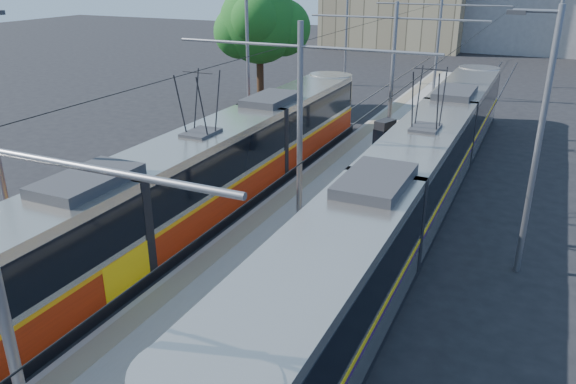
% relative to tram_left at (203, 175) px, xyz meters
% --- Properties ---
extents(ground, '(160.00, 160.00, 0.00)m').
position_rel_tram_left_xyz_m(ground, '(3.60, -7.33, -1.71)').
color(ground, black).
rests_on(ground, ground).
extents(platform, '(4.00, 50.00, 0.30)m').
position_rel_tram_left_xyz_m(platform, '(3.60, 9.67, -1.56)').
color(platform, gray).
rests_on(platform, ground).
extents(tactile_strip_left, '(0.70, 50.00, 0.01)m').
position_rel_tram_left_xyz_m(tactile_strip_left, '(2.15, 9.67, -1.40)').
color(tactile_strip_left, gray).
rests_on(tactile_strip_left, platform).
extents(tactile_strip_right, '(0.70, 50.00, 0.01)m').
position_rel_tram_left_xyz_m(tactile_strip_right, '(5.05, 9.67, -1.40)').
color(tactile_strip_right, gray).
rests_on(tactile_strip_right, platform).
extents(rails, '(8.71, 70.00, 0.03)m').
position_rel_tram_left_xyz_m(rails, '(3.60, 9.67, -1.69)').
color(rails, gray).
rests_on(rails, ground).
extents(tram_left, '(2.43, 28.30, 5.50)m').
position_rel_tram_left_xyz_m(tram_left, '(0.00, 0.00, 0.00)').
color(tram_left, black).
rests_on(tram_left, ground).
extents(tram_right, '(2.43, 32.04, 5.50)m').
position_rel_tram_left_xyz_m(tram_right, '(7.20, 4.08, 0.15)').
color(tram_right, black).
rests_on(tram_right, ground).
extents(catenary, '(9.20, 70.00, 7.00)m').
position_rel_tram_left_xyz_m(catenary, '(3.60, 6.83, 2.81)').
color(catenary, slate).
rests_on(catenary, platform).
extents(street_lamps, '(15.18, 38.22, 8.00)m').
position_rel_tram_left_xyz_m(street_lamps, '(3.60, 13.67, 2.47)').
color(street_lamps, slate).
rests_on(street_lamps, ground).
extents(shelter, '(0.90, 1.14, 2.19)m').
position_rel_tram_left_xyz_m(shelter, '(4.71, 7.74, -0.26)').
color(shelter, black).
rests_on(shelter, platform).
extents(tree, '(5.58, 5.16, 8.10)m').
position_rel_tram_left_xyz_m(tree, '(-5.85, 16.64, 3.77)').
color(tree, '#382314').
rests_on(tree, ground).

